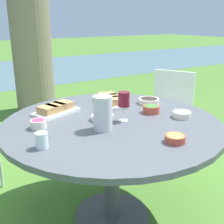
% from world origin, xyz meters
% --- Properties ---
extents(ground_plane, '(40.00, 40.00, 0.00)m').
position_xyz_m(ground_plane, '(0.00, 0.00, 0.00)').
color(ground_plane, '#4C7A2D').
extents(dining_table, '(1.45, 1.45, 0.76)m').
position_xyz_m(dining_table, '(0.00, 0.00, 0.66)').
color(dining_table, '#4C4C51').
rests_on(dining_table, ground_plane).
extents(chair_far_back, '(0.58, 0.59, 0.89)m').
position_xyz_m(chair_far_back, '(1.11, 0.59, 0.52)').
color(chair_far_back, silver).
rests_on(chair_far_back, ground_plane).
extents(water_pitcher, '(0.13, 0.12, 0.21)m').
position_xyz_m(water_pitcher, '(-0.13, -0.10, 0.87)').
color(water_pitcher, silver).
rests_on(water_pitcher, dining_table).
extents(wine_glass, '(0.08, 0.08, 0.20)m').
position_xyz_m(wine_glass, '(0.06, -0.05, 0.91)').
color(wine_glass, silver).
rests_on(wine_glass, dining_table).
extents(platter_bread_main, '(0.29, 0.37, 0.07)m').
position_xyz_m(platter_bread_main, '(0.19, 0.33, 0.80)').
color(platter_bread_main, white).
rests_on(platter_bread_main, dining_table).
extents(platter_charcuterie, '(0.36, 0.28, 0.07)m').
position_xyz_m(platter_charcuterie, '(-0.25, 0.35, 0.80)').
color(platter_charcuterie, white).
rests_on(platter_charcuterie, dining_table).
extents(bowl_fries, '(0.11, 0.11, 0.04)m').
position_xyz_m(bowl_fries, '(0.10, -0.48, 0.79)').
color(bowl_fries, '#B74733').
rests_on(bowl_fries, dining_table).
extents(bowl_salad, '(0.12, 0.12, 0.05)m').
position_xyz_m(bowl_salad, '(0.33, -0.01, 0.79)').
color(bowl_salad, '#B74733').
rests_on(bowl_salad, dining_table).
extents(bowl_olives, '(0.16, 0.16, 0.04)m').
position_xyz_m(bowl_olives, '(0.46, 0.17, 0.79)').
color(bowl_olives, beige).
rests_on(bowl_olives, dining_table).
extents(bowl_dip_red, '(0.10, 0.10, 0.05)m').
position_xyz_m(bowl_dip_red, '(-0.46, 0.13, 0.79)').
color(bowl_dip_red, beige).
rests_on(bowl_dip_red, dining_table).
extents(bowl_dip_cream, '(0.12, 0.12, 0.04)m').
position_xyz_m(bowl_dip_cream, '(0.44, -0.21, 0.79)').
color(bowl_dip_cream, beige).
rests_on(bowl_dip_cream, dining_table).
extents(bowl_roasted_veg, '(0.15, 0.15, 0.04)m').
position_xyz_m(bowl_roasted_veg, '(-0.05, 0.04, 0.78)').
color(bowl_roasted_veg, white).
rests_on(bowl_roasted_veg, dining_table).
extents(cup_water_near, '(0.07, 0.07, 0.09)m').
position_xyz_m(cup_water_near, '(-0.54, -0.15, 0.81)').
color(cup_water_near, silver).
rests_on(cup_water_near, dining_table).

